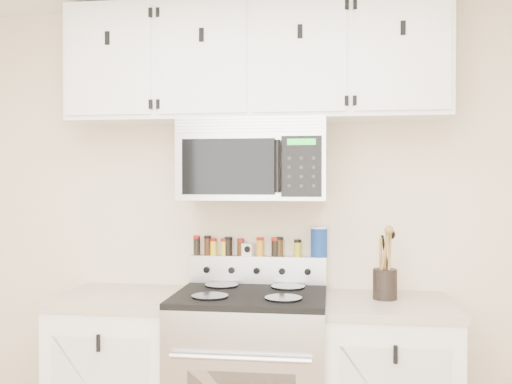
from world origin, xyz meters
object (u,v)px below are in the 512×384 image
at_px(microwave, 254,160).
at_px(utensil_crock, 385,282).
at_px(salt_canister, 319,242).

bearing_deg(microwave, utensil_crock, -5.14).
distance_m(microwave, salt_canister, 0.58).
height_order(microwave, salt_canister, microwave).
xyz_separation_m(utensil_crock, salt_canister, (-0.34, 0.22, 0.18)).
bearing_deg(microwave, salt_canister, 24.61).
relative_size(microwave, utensil_crock, 2.14).
distance_m(microwave, utensil_crock, 0.92).
height_order(utensil_crock, salt_canister, utensil_crock).
relative_size(utensil_crock, salt_canister, 2.10).
bearing_deg(salt_canister, utensil_crock, -32.71).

